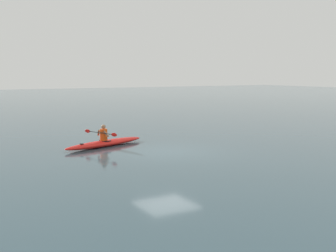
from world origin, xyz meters
The scene contains 3 objects.
ground_plane centered at (0.00, 0.00, 0.00)m, with size 160.00×160.00×0.00m, color #334C56.
kayak centered at (1.90, -2.61, 0.15)m, with size 4.64×2.16×0.30m.
kayaker centered at (2.00, -2.58, 0.63)m, with size 0.79×2.22×0.76m.
Camera 1 is at (9.47, 16.52, 3.51)m, focal length 45.83 mm.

